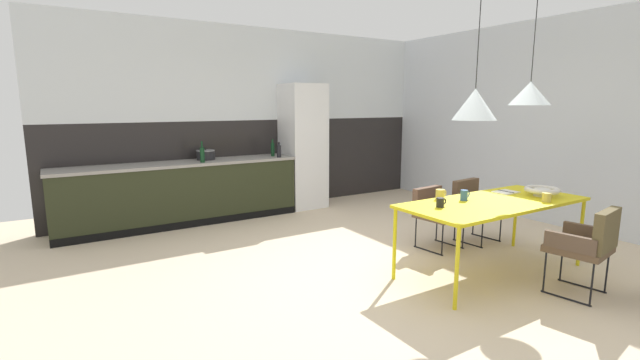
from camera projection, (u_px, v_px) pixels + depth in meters
name	position (u px, v px, depth m)	size (l,w,h in m)	color
ground_plane	(394.00, 269.00, 4.53)	(8.83, 8.83, 0.00)	beige
back_wall_splashback_dark	(260.00, 164.00, 7.20)	(6.37, 0.12, 1.44)	black
back_wall_panel_upper	(258.00, 74.00, 6.95)	(6.37, 0.12, 1.44)	silver
side_wall_right	(572.00, 123.00, 5.91)	(0.12, 6.79, 2.88)	silver
kitchen_counter	(182.00, 193.00, 6.22)	(3.35, 0.63, 0.89)	#282C19
refrigerator_column	(303.00, 146.00, 7.17)	(0.63, 0.60, 2.02)	silver
dining_table	(494.00, 205.00, 4.34)	(1.99, 0.84, 0.74)	yellow
armchair_facing_counter	(436.00, 208.00, 5.18)	(0.53, 0.52, 0.71)	brown
armchair_by_stool	(589.00, 240.00, 3.82)	(0.55, 0.54, 0.81)	brown
armchair_near_window	(474.00, 201.00, 5.44)	(0.53, 0.51, 0.76)	brown
fruit_bowl	(542.00, 190.00, 4.56)	(0.34, 0.34, 0.09)	silver
open_book	(506.00, 192.00, 4.74)	(0.25, 0.20, 0.02)	white
mug_white_ceramic	(547.00, 197.00, 4.29)	(0.13, 0.09, 0.09)	gold
mug_dark_espresso	(464.00, 195.00, 4.35)	(0.12, 0.07, 0.10)	#335B93
mug_wide_latte	(441.00, 202.00, 4.07)	(0.11, 0.07, 0.09)	black
mug_short_terracotta	(440.00, 194.00, 4.41)	(0.14, 0.09, 0.10)	gold
cooking_pot	(206.00, 155.00, 6.41)	(0.27, 0.27, 0.17)	black
bottle_vinegar_dark	(273.00, 149.00, 6.84)	(0.06, 0.06, 0.27)	#0F3319
bottle_oil_tall	(279.00, 151.00, 6.69)	(0.07, 0.07, 0.24)	black
bottle_spice_small	(202.00, 154.00, 6.10)	(0.06, 0.06, 0.30)	#0F3319
pendant_lamp_over_table_near	(475.00, 104.00, 3.95)	(0.39, 0.39, 1.29)	black
pendant_lamp_over_table_far	(530.00, 93.00, 4.33)	(0.40, 0.40, 1.15)	black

